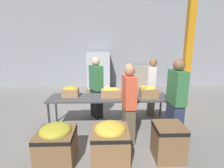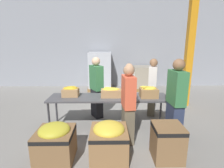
{
  "view_description": "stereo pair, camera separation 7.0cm",
  "coord_description": "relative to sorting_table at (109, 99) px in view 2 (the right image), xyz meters",
  "views": [
    {
      "loc": [
        -0.05,
        -4.1,
        2.07
      ],
      "look_at": [
        0.08,
        0.15,
        1.06
      ],
      "focal_mm": 28.0,
      "sensor_mm": 36.0,
      "label": 1
    },
    {
      "loc": [
        0.02,
        -4.1,
        2.07
      ],
      "look_at": [
        0.08,
        0.15,
        1.06
      ],
      "focal_mm": 28.0,
      "sensor_mm": 36.0,
      "label": 2
    }
  ],
  "objects": [
    {
      "name": "donation_bin_2",
      "position": [
        1.06,
        -1.3,
        -0.37
      ],
      "size": [
        0.52,
        0.52,
        0.65
      ],
      "color": "olive",
      "rests_on": "ground_plane"
    },
    {
      "name": "volunteer_3",
      "position": [
        0.4,
        -0.72,
        0.1
      ],
      "size": [
        0.26,
        0.46,
        1.65
      ],
      "rotation": [
        0.0,
        0.0,
        1.67
      ],
      "color": "#6B604C",
      "rests_on": "ground_plane"
    },
    {
      "name": "ground_plane",
      "position": [
        0.0,
        0.0,
        -0.72
      ],
      "size": [
        30.0,
        30.0,
        0.0
      ],
      "primitive_type": "plane",
      "color": "gray"
    },
    {
      "name": "pallet_stack_1",
      "position": [
        1.54,
        3.59,
        -0.21
      ],
      "size": [
        0.97,
        0.97,
        1.05
      ],
      "color": "olive",
      "rests_on": "ground_plane"
    },
    {
      "name": "sorting_table",
      "position": [
        0.0,
        0.0,
        0.0
      ],
      "size": [
        2.92,
        0.71,
        0.77
      ],
      "color": "#4C4C51",
      "rests_on": "ground_plane"
    },
    {
      "name": "wall_back",
      "position": [
        0.0,
        4.29,
        1.28
      ],
      "size": [
        16.0,
        0.08,
        4.0
      ],
      "color": "#9399A3",
      "rests_on": "ground_plane"
    },
    {
      "name": "banana_box_1",
      "position": [
        0.06,
        -0.0,
        0.17
      ],
      "size": [
        0.49,
        0.29,
        0.25
      ],
      "color": "tan",
      "rests_on": "sorting_table"
    },
    {
      "name": "volunteer_0",
      "position": [
        0.56,
        0.63,
        0.04
      ],
      "size": [
        0.25,
        0.43,
        1.53
      ],
      "rotation": [
        0.0,
        0.0,
        -1.45
      ],
      "color": "#6B604C",
      "rests_on": "ground_plane"
    },
    {
      "name": "donation_bin_0",
      "position": [
        -0.95,
        -1.3,
        -0.36
      ],
      "size": [
        0.65,
        0.65,
        0.69
      ],
      "color": "olive",
      "rests_on": "ground_plane"
    },
    {
      "name": "volunteer_2",
      "position": [
        1.38,
        -0.71,
        0.16
      ],
      "size": [
        0.27,
        0.49,
        1.77
      ],
      "rotation": [
        0.0,
        0.0,
        1.64
      ],
      "color": "#2D3856",
      "rests_on": "ground_plane"
    },
    {
      "name": "banana_box_2",
      "position": [
        0.97,
        -0.04,
        0.19
      ],
      "size": [
        0.43,
        0.33,
        0.29
      ],
      "color": "#A37A4C",
      "rests_on": "sorting_table"
    },
    {
      "name": "pallet_stack_0",
      "position": [
        -0.4,
        3.63,
        0.1
      ],
      "size": [
        1.06,
        1.06,
        1.67
      ],
      "color": "olive",
      "rests_on": "ground_plane"
    },
    {
      "name": "banana_box_0",
      "position": [
        -0.94,
        0.08,
        0.18
      ],
      "size": [
        0.39,
        0.29,
        0.25
      ],
      "color": "tan",
      "rests_on": "sorting_table"
    },
    {
      "name": "support_pillar",
      "position": [
        2.57,
        1.51,
        1.28
      ],
      "size": [
        0.22,
        0.22,
        4.0
      ],
      "color": "orange",
      "rests_on": "ground_plane"
    },
    {
      "name": "volunteer_4",
      "position": [
        -0.34,
        0.6,
        0.12
      ],
      "size": [
        0.42,
        0.51,
        1.7
      ],
      "rotation": [
        0.0,
        0.0,
        -1.06
      ],
      "color": "black",
      "rests_on": "ground_plane"
    },
    {
      "name": "donation_bin_1",
      "position": [
        0.01,
        -1.3,
        -0.35
      ],
      "size": [
        0.66,
        0.66,
        0.71
      ],
      "color": "olive",
      "rests_on": "ground_plane"
    },
    {
      "name": "volunteer_1",
      "position": [
        1.25,
        0.73,
        0.09
      ],
      "size": [
        0.33,
        0.48,
        1.64
      ],
      "rotation": [
        0.0,
        0.0,
        -1.85
      ],
      "color": "#6B604C",
      "rests_on": "ground_plane"
    }
  ]
}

